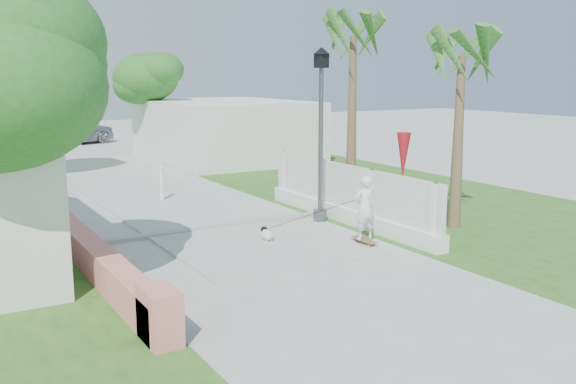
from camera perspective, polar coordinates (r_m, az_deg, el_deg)
ground at (r=10.87m, az=6.02°, el=-9.96°), size 90.00×90.00×0.00m
path_strip at (r=29.06m, az=-18.09°, el=2.54°), size 3.20×36.00×0.06m
curb at (r=15.87m, az=-6.95°, el=-3.22°), size 6.50×0.25×0.10m
grass_right at (r=21.15m, az=8.44°, el=0.07°), size 8.00×20.00×0.01m
pink_wall at (r=12.54m, az=-16.41°, el=-6.05°), size 0.45×8.20×0.80m
lattice_fence at (r=16.56m, az=5.26°, el=-0.86°), size 0.35×7.00×1.50m
building_right at (r=28.93m, az=-5.63°, el=5.51°), size 6.00×8.00×2.60m
street_lamp at (r=16.42m, az=2.93°, el=5.71°), size 0.44×0.44×4.44m
bollard at (r=19.49m, az=-11.16°, el=0.82°), size 0.14×0.14×1.09m
patio_umbrella at (r=16.84m, az=10.21°, el=3.15°), size 0.36×0.36×2.30m
tree_left_near at (r=11.26m, az=-22.53°, el=9.87°), size 3.60×3.60×5.28m
tree_path_left at (r=24.34m, az=-23.44°, el=9.72°), size 3.40×3.40×5.23m
tree_path_right at (r=29.65m, az=-12.30°, el=9.68°), size 3.00×3.00×4.79m
palm_far at (r=18.17m, az=5.81°, el=12.63°), size 1.80×1.80×5.30m
palm_near at (r=16.17m, az=15.17°, el=10.72°), size 1.80×1.80×4.70m
skateboarder at (r=14.48m, az=2.58°, el=-1.97°), size 2.16×1.72×1.55m
dog at (r=14.59m, az=-1.92°, el=-3.77°), size 0.29×0.53×0.36m
parked_car at (r=36.60m, az=-18.93°, el=5.29°), size 5.27×3.56×1.67m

